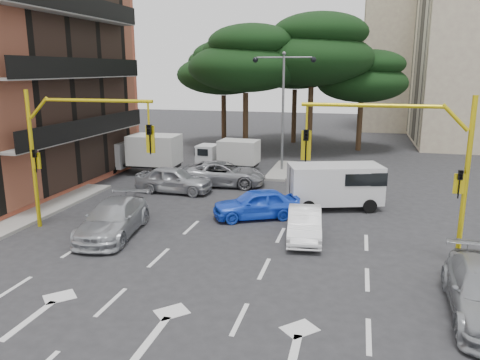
# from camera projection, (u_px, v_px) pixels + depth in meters

# --- Properties ---
(ground) EXTENTS (120.00, 120.00, 0.00)m
(ground) POSITION_uv_depth(u_px,v_px,m) (210.00, 263.00, 16.89)
(ground) COLOR #28282B
(ground) RESTS_ON ground
(median_strip) EXTENTS (1.40, 6.00, 0.15)m
(median_strip) POSITION_uv_depth(u_px,v_px,m) (282.00, 170.00, 31.96)
(median_strip) COLOR gray
(median_strip) RESTS_ON ground
(apartment_beige_far) EXTENTS (16.20, 12.15, 16.70)m
(apartment_beige_far) POSITION_uv_depth(u_px,v_px,m) (435.00, 55.00, 53.33)
(apartment_beige_far) COLOR tan
(apartment_beige_far) RESTS_ON ground
(pine_left_near) EXTENTS (9.15, 9.15, 10.23)m
(pine_left_near) POSITION_uv_depth(u_px,v_px,m) (246.00, 59.00, 36.76)
(pine_left_near) COLOR #382616
(pine_left_near) RESTS_ON ground
(pine_center) EXTENTS (9.98, 9.98, 11.16)m
(pine_center) POSITION_uv_depth(u_px,v_px,m) (313.00, 50.00, 37.29)
(pine_center) COLOR #382616
(pine_center) RESTS_ON ground
(pine_left_far) EXTENTS (8.32, 8.32, 9.30)m
(pine_left_far) POSITION_uv_depth(u_px,v_px,m) (224.00, 68.00, 41.41)
(pine_left_far) COLOR #382616
(pine_left_far) RESTS_ON ground
(pine_right) EXTENTS (7.49, 7.49, 8.37)m
(pine_right) POSITION_uv_depth(u_px,v_px,m) (363.00, 76.00, 38.70)
(pine_right) COLOR #382616
(pine_right) RESTS_ON ground
(pine_back) EXTENTS (9.15, 9.15, 10.23)m
(pine_back) POSITION_uv_depth(u_px,v_px,m) (296.00, 60.00, 42.64)
(pine_back) COLOR #382616
(pine_back) RESTS_ON ground
(signal_mast_right) EXTENTS (5.79, 0.37, 6.00)m
(signal_mast_right) POSITION_uv_depth(u_px,v_px,m) (412.00, 156.00, 16.24)
(signal_mast_right) COLOR gold
(signal_mast_right) RESTS_ON ground
(signal_mast_left) EXTENTS (5.79, 0.37, 6.00)m
(signal_mast_left) POSITION_uv_depth(u_px,v_px,m) (68.00, 141.00, 19.49)
(signal_mast_left) COLOR gold
(signal_mast_left) RESTS_ON ground
(street_lamp_center) EXTENTS (4.16, 0.36, 7.77)m
(street_lamp_center) POSITION_uv_depth(u_px,v_px,m) (283.00, 91.00, 30.71)
(street_lamp_center) COLOR slate
(street_lamp_center) RESTS_ON median_strip
(car_white_hatch) EXTENTS (1.76, 3.95, 1.26)m
(car_white_hatch) POSITION_uv_depth(u_px,v_px,m) (304.00, 224.00, 19.22)
(car_white_hatch) COLOR white
(car_white_hatch) RESTS_ON ground
(car_blue_compact) EXTENTS (4.36, 3.26, 1.38)m
(car_blue_compact) POSITION_uv_depth(u_px,v_px,m) (256.00, 204.00, 21.84)
(car_blue_compact) COLOR blue
(car_blue_compact) RESTS_ON ground
(car_silver_wagon) EXTENTS (2.67, 5.16, 1.43)m
(car_silver_wagon) POSITION_uv_depth(u_px,v_px,m) (113.00, 219.00, 19.61)
(car_silver_wagon) COLOR #ACAFB4
(car_silver_wagon) RESTS_ON ground
(car_silver_cross_a) EXTENTS (5.37, 2.95, 1.42)m
(car_silver_cross_a) POSITION_uv_depth(u_px,v_px,m) (223.00, 174.00, 28.00)
(car_silver_cross_a) COLOR #989A9F
(car_silver_cross_a) RESTS_ON ground
(car_silver_cross_b) EXTENTS (4.37, 1.83, 1.48)m
(car_silver_cross_b) POSITION_uv_depth(u_px,v_px,m) (174.00, 180.00, 26.40)
(car_silver_cross_b) COLOR #A7A9AF
(car_silver_cross_b) RESTS_ON ground
(van_white) EXTENTS (4.93, 3.36, 2.26)m
(van_white) POSITION_uv_depth(u_px,v_px,m) (335.00, 186.00, 23.33)
(van_white) COLOR silver
(van_white) RESTS_ON ground
(box_truck_a) EXTENTS (5.38, 2.42, 2.61)m
(box_truck_a) POSITION_uv_depth(u_px,v_px,m) (141.00, 154.00, 31.12)
(box_truck_a) COLOR silver
(box_truck_a) RESTS_ON ground
(box_truck_b) EXTENTS (4.41, 2.07, 2.12)m
(box_truck_b) POSITION_uv_depth(u_px,v_px,m) (228.00, 155.00, 32.13)
(box_truck_b) COLOR silver
(box_truck_b) RESTS_ON ground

